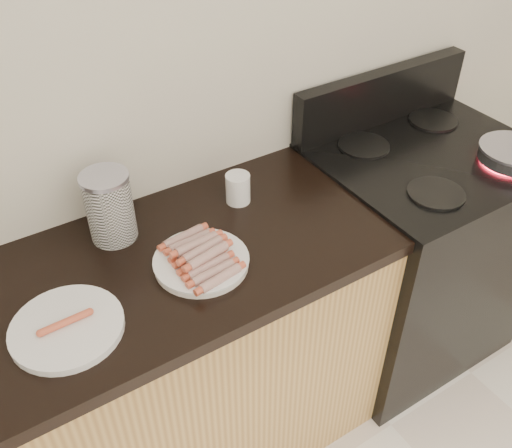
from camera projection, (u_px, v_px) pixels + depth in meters
wall_back at (178, 64)px, 1.60m from camera, size 4.00×0.04×2.60m
cabinet_base at (34, 440)px, 1.65m from camera, size 2.20×0.59×0.86m
stove at (411, 253)px, 2.24m from camera, size 0.76×0.65×0.91m
stove_panel at (382, 97)px, 2.08m from camera, size 0.76×0.06×0.20m
burner_near_left at (436, 193)px, 1.77m from camera, size 0.18×0.18×0.01m
burner_near_right at (508, 162)px, 1.92m from camera, size 0.18×0.18×0.01m
burner_far_left at (364, 145)px, 2.00m from camera, size 0.18×0.18×0.01m
burner_far_right at (433, 120)px, 2.14m from camera, size 0.18×0.18×0.01m
main_plate at (201, 263)px, 1.54m from camera, size 0.32×0.32×0.02m
side_plate at (67, 328)px, 1.36m from camera, size 0.29×0.29×0.02m
hotdog_pile at (201, 255)px, 1.52m from camera, size 0.12×0.24×0.05m
plain_sausages at (65, 322)px, 1.34m from camera, size 0.12×0.02×0.02m
canister at (110, 207)px, 1.57m from camera, size 0.13×0.13×0.21m
mug at (238, 188)px, 1.74m from camera, size 0.10×0.10×0.09m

